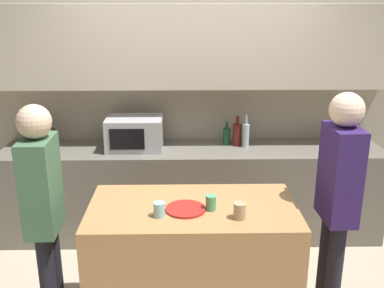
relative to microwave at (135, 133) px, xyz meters
The scene contains 15 objects.
back_wall 0.78m from the microwave, 25.48° to the left, with size 6.40×0.40×2.70m.
back_counter 0.80m from the microwave, ahead, with size 3.60×0.62×0.89m.
kitchen_island 1.56m from the microwave, 69.11° to the right, with size 1.38×0.73×0.94m.
microwave is the anchor object (origin of this frame).
toaster 0.90m from the microwave, behind, with size 0.26×0.16×0.18m.
potted_plant 2.07m from the microwave, ahead, with size 0.14×0.14×0.39m.
bottle_0 0.88m from the microwave, ahead, with size 0.07×0.07×0.23m.
bottle_1 0.98m from the microwave, ahead, with size 0.08×0.08×0.29m.
bottle_2 1.05m from the microwave, ahead, with size 0.06×0.06×0.31m.
plate_on_island 1.49m from the microwave, 71.61° to the right, with size 0.26×0.26×0.01m.
cup_0 1.55m from the microwave, 65.84° to the right, with size 0.07×0.07×0.10m.
cup_1 1.73m from the microwave, 62.34° to the right, with size 0.08×0.08×0.10m.
cup_2 1.53m from the microwave, 78.53° to the right, with size 0.07×0.07×0.10m.
person_left 1.98m from the microwave, 41.50° to the right, with size 0.22×0.35×1.69m.
person_center 1.45m from the microwave, 108.15° to the right, with size 0.21×0.35×1.63m.
Camera 1 is at (-0.08, -2.64, 2.24)m, focal length 42.00 mm.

